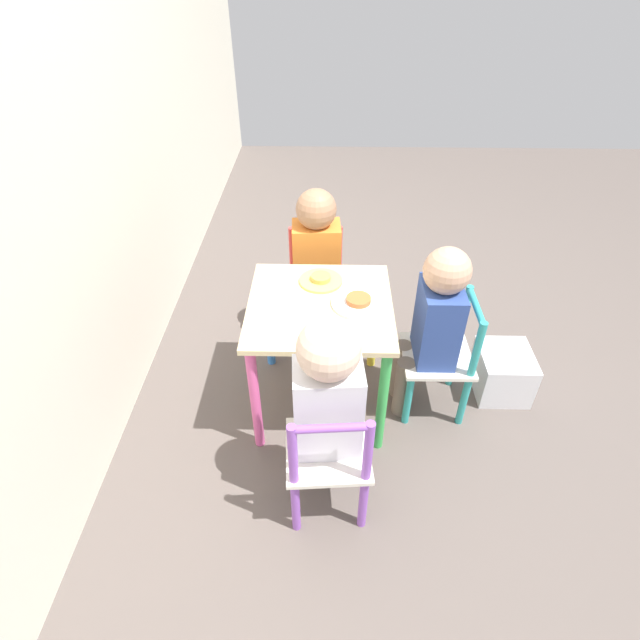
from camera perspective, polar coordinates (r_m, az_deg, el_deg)
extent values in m
plane|color=#5B514C|center=(2.10, 0.00, -9.11)|extent=(6.00, 6.00, 0.00)
cube|color=beige|center=(1.65, -31.88, 24.92)|extent=(6.00, 0.06, 2.60)
cube|color=beige|center=(1.76, 0.00, 1.65)|extent=(0.51, 0.51, 0.02)
cylinder|color=green|center=(1.78, 7.12, -9.26)|extent=(0.04, 0.04, 0.48)
cylinder|color=yellow|center=(2.10, 6.22, -0.24)|extent=(0.04, 0.04, 0.48)
cylinder|color=#E5599E|center=(1.79, -7.41, -9.02)|extent=(0.04, 0.04, 0.48)
cylinder|color=#387AD1|center=(2.11, -5.92, -0.07)|extent=(0.04, 0.04, 0.48)
cube|color=silver|center=(1.96, 13.16, -3.97)|extent=(0.26, 0.26, 0.02)
cylinder|color=teal|center=(2.10, 9.35, -4.68)|extent=(0.03, 0.03, 0.25)
cylinder|color=teal|center=(1.96, 10.04, -8.93)|extent=(0.03, 0.03, 0.25)
cylinder|color=teal|center=(2.15, 14.98, -4.65)|extent=(0.03, 0.03, 0.25)
cylinder|color=teal|center=(2.00, 16.11, -8.80)|extent=(0.03, 0.03, 0.25)
cylinder|color=teal|center=(1.99, 16.15, 0.67)|extent=(0.03, 0.03, 0.26)
cylinder|color=teal|center=(1.83, 17.48, -3.41)|extent=(0.03, 0.03, 0.26)
cylinder|color=teal|center=(1.84, 17.44, 1.48)|extent=(0.21, 0.02, 0.02)
cube|color=silver|center=(2.26, -0.41, 3.72)|extent=(0.27, 0.27, 0.02)
cylinder|color=#DB3D38|center=(2.26, -3.00, -0.64)|extent=(0.03, 0.03, 0.25)
cylinder|color=#DB3D38|center=(2.26, 2.38, -0.52)|extent=(0.03, 0.03, 0.25)
cylinder|color=#DB3D38|center=(2.42, -2.98, 2.53)|extent=(0.03, 0.03, 0.25)
cylinder|color=#DB3D38|center=(2.43, 2.04, 2.64)|extent=(0.03, 0.03, 0.25)
cylinder|color=#DB3D38|center=(2.28, -3.18, 7.65)|extent=(0.03, 0.03, 0.26)
cylinder|color=#DB3D38|center=(2.29, 2.18, 7.76)|extent=(0.03, 0.03, 0.26)
cylinder|color=#DB3D38|center=(2.23, -0.52, 10.26)|extent=(0.04, 0.21, 0.02)
cube|color=silver|center=(1.61, 0.88, -14.63)|extent=(0.28, 0.28, 0.02)
cylinder|color=#8E51BC|center=(1.79, 4.10, -14.27)|extent=(0.03, 0.03, 0.25)
cylinder|color=#8E51BC|center=(1.78, -2.91, -14.58)|extent=(0.03, 0.03, 0.25)
cylinder|color=#8E51BC|center=(1.67, 4.95, -20.05)|extent=(0.03, 0.03, 0.25)
cylinder|color=#8E51BC|center=(1.66, -2.80, -20.43)|extent=(0.03, 0.03, 0.25)
cylinder|color=#8E51BC|center=(1.46, 5.50, -14.89)|extent=(0.03, 0.03, 0.26)
cylinder|color=#8E51BC|center=(1.45, -3.11, -15.29)|extent=(0.03, 0.03, 0.26)
cylinder|color=#8E51BC|center=(1.36, 1.28, -12.25)|extent=(0.04, 0.21, 0.02)
cylinder|color=#7A6B5B|center=(2.06, 9.16, -5.60)|extent=(0.07, 0.07, 0.26)
cylinder|color=#7A6B5B|center=(1.99, 9.47, -7.60)|extent=(0.07, 0.07, 0.26)
cube|color=#2D478E|center=(1.85, 13.27, -0.28)|extent=(0.20, 0.14, 0.31)
sphere|color=tan|center=(1.72, 14.33, 5.50)|extent=(0.16, 0.16, 0.16)
cylinder|color=#7A6B5B|center=(2.24, -1.58, -0.68)|extent=(0.07, 0.07, 0.26)
cylinder|color=#7A6B5B|center=(2.24, 0.98, -0.63)|extent=(0.07, 0.07, 0.26)
cube|color=orange|center=(2.15, -0.41, 7.06)|extent=(0.15, 0.21, 0.32)
sphere|color=#A37556|center=(2.04, -0.44, 12.54)|extent=(0.16, 0.16, 0.16)
cylinder|color=#38383D|center=(1.79, 2.23, -13.87)|extent=(0.07, 0.07, 0.26)
cylinder|color=#38383D|center=(1.78, -1.07, -14.02)|extent=(0.07, 0.07, 0.26)
cube|color=silver|center=(1.49, 0.89, -10.14)|extent=(0.15, 0.21, 0.32)
sphere|color=beige|center=(1.33, 0.99, -3.39)|extent=(0.18, 0.18, 0.18)
cylinder|color=white|center=(1.76, 4.41, 1.97)|extent=(0.19, 0.19, 0.01)
cylinder|color=#CC6633|center=(1.75, 4.43, 2.34)|extent=(0.09, 0.09, 0.02)
cylinder|color=#EADB66|center=(1.87, 0.09, 4.51)|extent=(0.16, 0.16, 0.01)
cylinder|color=gold|center=(1.86, 0.09, 4.87)|extent=(0.07, 0.07, 0.02)
cube|color=silver|center=(2.20, 20.12, -5.60)|extent=(0.23, 0.21, 0.20)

